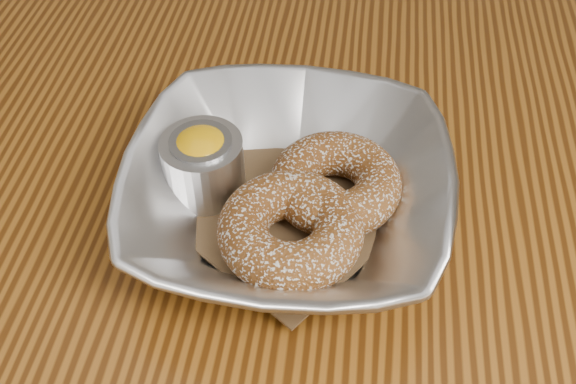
# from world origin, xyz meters

# --- Properties ---
(table) EXTENTS (1.20, 0.80, 0.75)m
(table) POSITION_xyz_m (0.00, 0.00, 0.65)
(table) COLOR brown
(table) RESTS_ON ground_plane
(serving_bowl) EXTENTS (0.24, 0.24, 0.06)m
(serving_bowl) POSITION_xyz_m (-0.02, 0.04, 0.78)
(serving_bowl) COLOR silver
(serving_bowl) RESTS_ON table
(parchment) EXTENTS (0.20, 0.20, 0.00)m
(parchment) POSITION_xyz_m (-0.02, 0.04, 0.76)
(parchment) COLOR brown
(parchment) RESTS_ON table
(donut_back) EXTENTS (0.12, 0.12, 0.03)m
(donut_back) POSITION_xyz_m (0.01, 0.06, 0.78)
(donut_back) COLOR brown
(donut_back) RESTS_ON parchment
(donut_front) EXTENTS (0.10, 0.10, 0.04)m
(donut_front) POSITION_xyz_m (-0.02, 0.01, 0.78)
(donut_front) COLOR brown
(donut_front) RESTS_ON parchment
(ramekin) EXTENTS (0.06, 0.06, 0.06)m
(ramekin) POSITION_xyz_m (-0.09, 0.06, 0.79)
(ramekin) COLOR silver
(ramekin) RESTS_ON table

